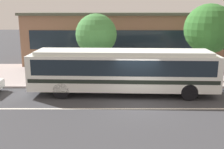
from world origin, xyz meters
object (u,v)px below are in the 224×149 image
(street_tree_near_stop, at_px, (97,35))
(street_tree_mid_block, at_px, (211,29))
(pedestrian_walking_along_curb, at_px, (84,66))
(pedestrian_standing_by_tree, at_px, (198,67))
(pedestrian_waiting_near_sign, at_px, (66,68))
(transit_bus, at_px, (124,69))
(bus_stop_sign, at_px, (194,63))

(street_tree_near_stop, bearing_deg, street_tree_mid_block, -3.51)
(pedestrian_walking_along_curb, height_order, pedestrian_standing_by_tree, pedestrian_walking_along_curb)
(street_tree_near_stop, bearing_deg, pedestrian_waiting_near_sign, -154.15)
(street_tree_near_stop, height_order, street_tree_mid_block, street_tree_mid_block)
(pedestrian_walking_along_curb, bearing_deg, transit_bus, -49.98)
(pedestrian_standing_by_tree, distance_m, street_tree_near_stop, 7.89)
(pedestrian_waiting_near_sign, relative_size, bus_stop_sign, 0.75)
(pedestrian_standing_by_tree, relative_size, street_tree_near_stop, 0.34)
(street_tree_near_stop, bearing_deg, pedestrian_standing_by_tree, -5.04)
(transit_bus, distance_m, pedestrian_standing_by_tree, 6.49)
(pedestrian_standing_by_tree, xyz_separation_m, street_tree_near_stop, (-7.50, 0.66, 2.37))
(street_tree_near_stop, bearing_deg, transit_bus, -63.99)
(bus_stop_sign, distance_m, street_tree_near_stop, 7.32)
(bus_stop_sign, relative_size, street_tree_mid_block, 0.41)
(pedestrian_walking_along_curb, relative_size, street_tree_near_stop, 0.34)
(transit_bus, height_order, street_tree_near_stop, street_tree_near_stop)
(street_tree_near_stop, relative_size, street_tree_mid_block, 0.87)
(street_tree_mid_block, bearing_deg, pedestrian_walking_along_curb, 179.47)
(pedestrian_waiting_near_sign, height_order, street_tree_near_stop, street_tree_near_stop)
(pedestrian_waiting_near_sign, distance_m, pedestrian_walking_along_curb, 1.42)
(transit_bus, xyz_separation_m, street_tree_mid_block, (6.39, 3.37, 2.25))
(bus_stop_sign, bearing_deg, pedestrian_waiting_near_sign, 175.01)
(bus_stop_sign, xyz_separation_m, street_tree_mid_block, (1.44, 1.38, 2.27))
(pedestrian_waiting_near_sign, bearing_deg, bus_stop_sign, -4.99)
(pedestrian_waiting_near_sign, xyz_separation_m, pedestrian_walking_along_curb, (1.25, 0.67, -0.03))
(pedestrian_waiting_near_sign, relative_size, pedestrian_walking_along_curb, 1.03)
(pedestrian_walking_along_curb, distance_m, street_tree_near_stop, 2.59)
(pedestrian_waiting_near_sign, distance_m, street_tree_mid_block, 10.91)
(transit_bus, distance_m, pedestrian_waiting_near_sign, 5.03)
(transit_bus, distance_m, street_tree_mid_block, 7.56)
(pedestrian_waiting_near_sign, xyz_separation_m, pedestrian_standing_by_tree, (9.76, 0.44, -0.05))
(pedestrian_walking_along_curb, bearing_deg, pedestrian_standing_by_tree, -1.61)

